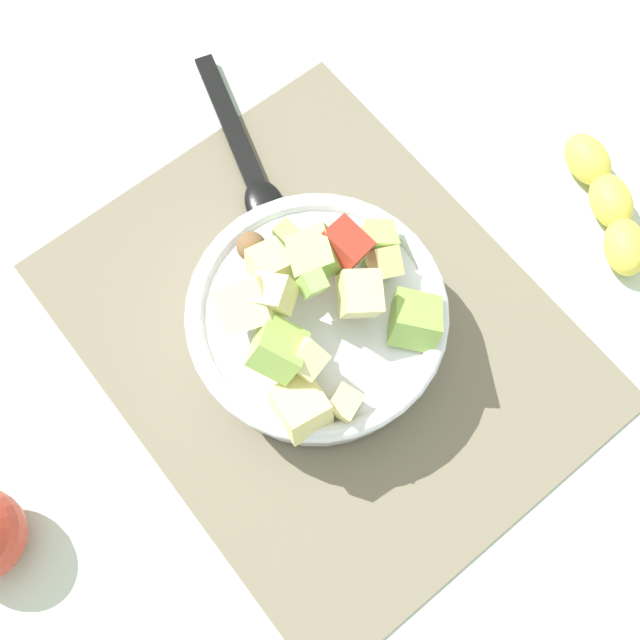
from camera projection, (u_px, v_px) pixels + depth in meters
ground_plane at (322, 333)px, 0.67m from camera, size 2.40×2.40×0.00m
placemat at (322, 332)px, 0.67m from camera, size 0.45×0.36×0.01m
salad_bowl at (320, 322)px, 0.63m from camera, size 0.21×0.21×0.12m
serving_spoon at (250, 170)px, 0.72m from camera, size 0.21×0.09×0.01m
banana_whole at (608, 202)px, 0.70m from camera, size 0.15×0.09×0.04m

